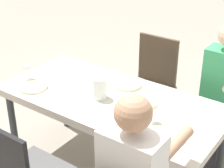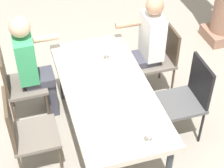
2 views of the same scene
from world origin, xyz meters
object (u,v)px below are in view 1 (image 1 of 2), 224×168
object	(u,v)px
dining_table	(111,105)
water_pitcher	(100,89)
diner_woman_green	(221,94)
plate_2	(33,87)
wine_glass_0	(153,107)
plate_0	(167,136)
wine_glass_2	(28,68)
plate_1	(128,85)
chair_mid_south	(151,80)

from	to	relation	value
dining_table	water_pitcher	distance (m)	0.17
diner_woman_green	plate_2	size ratio (longest dim) A/B	5.57
wine_glass_0	water_pitcher	bearing A→B (deg)	-7.32
dining_table	plate_0	bearing A→B (deg)	160.02
plate_0	wine_glass_2	distance (m)	1.37
dining_table	plate_2	xyz separation A→B (m)	(0.60, 0.24, 0.08)
wine_glass_0	diner_woman_green	bearing A→B (deg)	-105.67
wine_glass_2	water_pitcher	world-z (taller)	water_pitcher
wine_glass_0	water_pitcher	xyz separation A→B (m)	(0.50, -0.06, -0.04)
plate_1	water_pitcher	distance (m)	0.31
dining_table	plate_2	distance (m)	0.66
plate_1	plate_2	world-z (taller)	same
wine_glass_2	wine_glass_0	bearing A→B (deg)	-178.81
plate_2	wine_glass_2	size ratio (longest dim) A/B	1.58
dining_table	plate_2	world-z (taller)	plate_2
plate_0	water_pitcher	size ratio (longest dim) A/B	1.49
plate_0	wine_glass_2	world-z (taller)	wine_glass_2
plate_0	wine_glass_0	distance (m)	0.22
plate_1	chair_mid_south	bearing A→B (deg)	-79.50
chair_mid_south	wine_glass_2	distance (m)	1.22
diner_woman_green	wine_glass_0	xyz separation A→B (m)	(0.21, 0.76, 0.17)
wine_glass_0	plate_2	distance (m)	1.05
diner_woman_green	water_pitcher	distance (m)	1.01
chair_mid_south	wine_glass_2	world-z (taller)	chair_mid_south
plate_0	wine_glass_2	size ratio (longest dim) A/B	1.74
plate_0	plate_1	xyz separation A→B (m)	(0.60, -0.46, 0.00)
wine_glass_0	plate_1	xyz separation A→B (m)	(0.44, -0.36, -0.11)
wine_glass_0	wine_glass_2	world-z (taller)	wine_glass_0
plate_2	water_pitcher	distance (m)	0.57
diner_woman_green	plate_1	bearing A→B (deg)	32.18
plate_0	wine_glass_2	xyz separation A→B (m)	(1.36, -0.08, 0.10)
dining_table	plate_0	world-z (taller)	plate_0
dining_table	diner_woman_green	world-z (taller)	diner_woman_green
wine_glass_2	water_pitcher	bearing A→B (deg)	-172.69
chair_mid_south	plate_1	world-z (taller)	chair_mid_south
plate_1	plate_2	size ratio (longest dim) A/B	0.97
chair_mid_south	wine_glass_0	distance (m)	1.16
dining_table	wine_glass_0	bearing A→B (deg)	164.75
plate_2	wine_glass_2	xyz separation A→B (m)	(0.16, -0.10, 0.10)
chair_mid_south	diner_woman_green	distance (m)	0.81
wine_glass_0	chair_mid_south	bearing A→B (deg)	-60.34
wine_glass_0	plate_2	xyz separation A→B (m)	(1.04, 0.12, -0.11)
plate_2	diner_woman_green	bearing A→B (deg)	-144.60
wine_glass_0	wine_glass_2	bearing A→B (deg)	1.19
water_pitcher	dining_table	bearing A→B (deg)	-141.76
dining_table	wine_glass_0	distance (m)	0.49
dining_table	wine_glass_2	bearing A→B (deg)	10.60
dining_table	chair_mid_south	distance (m)	0.87
chair_mid_south	water_pitcher	world-z (taller)	chair_mid_south
plate_0	plate_2	distance (m)	1.20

